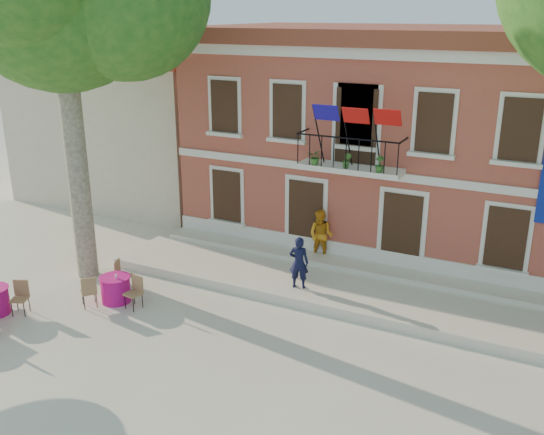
# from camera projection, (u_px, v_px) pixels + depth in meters

# --- Properties ---
(ground) EXTENTS (90.00, 90.00, 0.00)m
(ground) POSITION_uv_depth(u_px,v_px,m) (197.00, 340.00, 15.54)
(ground) COLOR beige
(ground) RESTS_ON ground
(main_building) EXTENTS (13.50, 9.59, 7.50)m
(main_building) POSITION_uv_depth(u_px,v_px,m) (392.00, 134.00, 21.91)
(main_building) COLOR #AD443E
(main_building) RESTS_ON ground
(neighbor_west) EXTENTS (9.40, 9.40, 6.40)m
(neighbor_west) POSITION_uv_depth(u_px,v_px,m) (153.00, 120.00, 27.82)
(neighbor_west) COLOR beige
(neighbor_west) RESTS_ON ground
(terrace) EXTENTS (14.00, 3.40, 0.30)m
(terrace) POSITION_uv_depth(u_px,v_px,m) (332.00, 284.00, 18.36)
(terrace) COLOR silver
(terrace) RESTS_ON ground
(pedestrian_navy) EXTENTS (0.65, 0.50, 1.58)m
(pedestrian_navy) POSITION_uv_depth(u_px,v_px,m) (299.00, 262.00, 17.57)
(pedestrian_navy) COLOR black
(pedestrian_navy) RESTS_ON terrace
(pedestrian_orange) EXTENTS (0.82, 0.65, 1.69)m
(pedestrian_orange) POSITION_uv_depth(u_px,v_px,m) (321.00, 235.00, 19.52)
(pedestrian_orange) COLOR orange
(pedestrian_orange) RESTS_ON terrace
(cafe_table_3) EXTENTS (1.75, 1.85, 0.95)m
(cafe_table_3) POSITION_uv_depth(u_px,v_px,m) (116.00, 288.00, 17.49)
(cafe_table_3) COLOR #CD1378
(cafe_table_3) RESTS_ON ground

